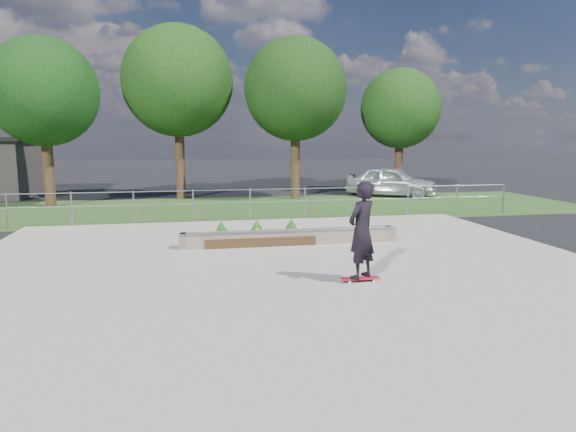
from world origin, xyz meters
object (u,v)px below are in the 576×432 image
(grind_ledge, at_px, (290,237))
(skateboarder, at_px, (362,231))
(planter_bed, at_px, (258,236))
(parked_car, at_px, (391,181))

(grind_ledge, distance_m, skateboarder, 4.08)
(planter_bed, relative_size, parked_car, 0.67)
(grind_ledge, height_order, planter_bed, planter_bed)
(skateboarder, xyz_separation_m, parked_car, (6.71, 14.79, -0.36))
(skateboarder, height_order, parked_car, skateboarder)
(grind_ledge, xyz_separation_m, parked_car, (7.39, 10.87, 0.50))
(skateboarder, bearing_deg, grind_ledge, 99.82)
(grind_ledge, xyz_separation_m, skateboarder, (0.68, -3.93, 0.86))
(planter_bed, bearing_deg, skateboarder, -70.51)
(grind_ledge, distance_m, parked_car, 13.15)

